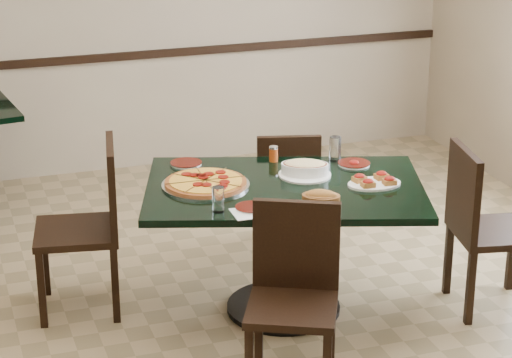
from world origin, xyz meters
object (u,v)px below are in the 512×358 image
object	(u,v)px
chair_right	(481,220)
lasagna_casserole	(305,168)
bread_basket	(321,199)
chair_near	(294,286)
chair_left	(92,217)
main_table	(284,217)
chair_far	(287,188)
bruschetta_platter	(374,181)
pepperoni_pizza	(206,183)

from	to	relation	value
chair_right	lasagna_casserole	xyz separation A→B (m)	(-0.88, 0.42, 0.26)
bread_basket	chair_near	bearing A→B (deg)	-100.83
chair_right	lasagna_casserole	world-z (taller)	chair_right
chair_near	chair_left	xyz separation A→B (m)	(-0.78, 1.07, 0.04)
main_table	lasagna_casserole	world-z (taller)	lasagna_casserole
chair_far	chair_right	size ratio (longest dim) A/B	0.87
main_table	bruschetta_platter	size ratio (longest dim) A/B	5.58
chair_far	chair_near	distance (m)	1.46
chair_far	chair_left	world-z (taller)	chair_left
chair_far	pepperoni_pizza	bearing A→B (deg)	53.15
chair_right	bruschetta_platter	world-z (taller)	chair_right
chair_near	bread_basket	bearing A→B (deg)	78.15
main_table	chair_far	bearing A→B (deg)	86.22
main_table	chair_near	xyz separation A→B (m)	(-0.21, -0.70, -0.06)
chair_far	lasagna_casserole	xyz separation A→B (m)	(-0.11, -0.57, 0.34)
chair_far	lasagna_casserole	bearing A→B (deg)	93.66
bruschetta_platter	chair_right	bearing A→B (deg)	-13.29
chair_far	chair_right	distance (m)	1.26
chair_left	pepperoni_pizza	xyz separation A→B (m)	(0.59, -0.24, 0.22)
bread_basket	pepperoni_pizza	bearing A→B (deg)	162.47
chair_right	chair_left	world-z (taller)	chair_left
chair_left	lasagna_casserole	xyz separation A→B (m)	(1.15, -0.26, 0.25)
pepperoni_pizza	chair_far	bearing A→B (deg)	38.92
chair_left	bread_basket	world-z (taller)	chair_left
chair_left	bread_basket	bearing A→B (deg)	66.43
chair_far	pepperoni_pizza	world-z (taller)	chair_far
lasagna_casserole	main_table	bearing A→B (deg)	-122.00
bruschetta_platter	bread_basket	bearing A→B (deg)	-151.77
chair_far	chair_near	world-z (taller)	chair_near
chair_far	bread_basket	size ratio (longest dim) A/B	3.50
bread_basket	bruschetta_platter	world-z (taller)	bread_basket
chair_right	chair_left	distance (m)	2.15
chair_left	bruschetta_platter	distance (m)	1.56
chair_left	pepperoni_pizza	size ratio (longest dim) A/B	2.04
lasagna_casserole	chair_far	bearing A→B (deg)	102.83
pepperoni_pizza	bruschetta_platter	distance (m)	0.91
chair_far	bread_basket	world-z (taller)	bread_basket
chair_left	chair_right	bearing A→B (deg)	81.35
main_table	pepperoni_pizza	xyz separation A→B (m)	(-0.41, 0.13, 0.20)
pepperoni_pizza	chair_right	bearing A→B (deg)	-17.15
bread_basket	bruschetta_platter	size ratio (longest dim) A/B	0.77
pepperoni_pizza	lasagna_casserole	size ratio (longest dim) A/B	1.54
main_table	chair_left	world-z (taller)	chair_left
chair_far	lasagna_casserole	world-z (taller)	lasagna_casserole
pepperoni_pizza	lasagna_casserole	world-z (taller)	lasagna_casserole
main_table	pepperoni_pizza	size ratio (longest dim) A/B	3.59
bread_basket	bruschetta_platter	distance (m)	0.43
pepperoni_pizza	bruschetta_platter	size ratio (longest dim) A/B	1.55
main_table	chair_far	xyz separation A→B (m)	(0.26, 0.68, -0.11)
bread_basket	chair_far	bearing A→B (deg)	106.14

